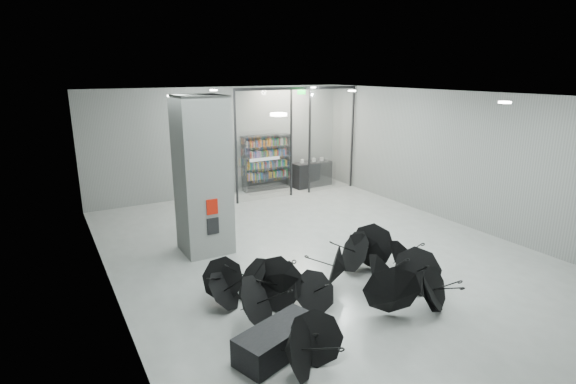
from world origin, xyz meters
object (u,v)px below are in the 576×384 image
bench (278,340)px  umbrella_cluster (333,287)px  column (202,176)px  shop_counter (311,174)px  bookshelf (266,162)px

bench → umbrella_cluster: size_ratio=0.29×
column → shop_counter: (6.03, 4.34, -1.50)m
column → bookshelf: (4.20, 4.75, -0.92)m
column → bookshelf: column is taller
bookshelf → umbrella_cluster: 9.11m
umbrella_cluster → shop_counter: bearing=60.3°
shop_counter → umbrella_cluster: (-4.68, -8.20, -0.19)m
column → shop_counter: size_ratio=2.42×
column → bench: size_ratio=2.64×
column → bench: 5.19m
shop_counter → umbrella_cluster: umbrella_cluster is taller
shop_counter → bookshelf: bearing=162.5°
column → shop_counter: 7.57m
bench → umbrella_cluster: 2.06m
column → bookshelf: bearing=48.5°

